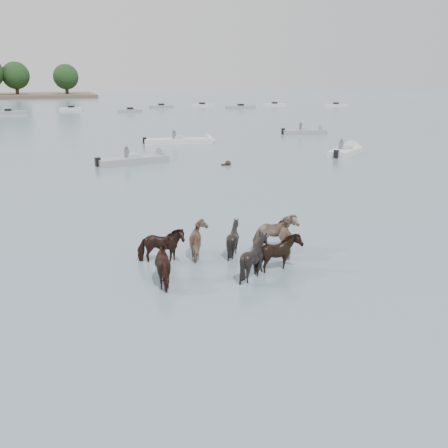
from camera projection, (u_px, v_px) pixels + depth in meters
name	position (u px, v px, depth m)	size (l,w,h in m)	color
ground	(246.00, 275.00, 16.36)	(400.00, 400.00, 0.00)	slate
pony_herd	(233.00, 247.00, 17.23)	(6.27, 3.84, 1.46)	black
swimming_pony	(227.00, 164.00, 36.25)	(0.72, 0.44, 0.44)	black
motorboat_b	(142.00, 160.00, 37.32)	(5.89, 2.71, 1.92)	gray
motorboat_c	(187.00, 141.00, 47.80)	(7.00, 2.88, 1.92)	silver
motorboat_d	(348.00, 151.00, 41.60)	(4.76, 4.33, 1.92)	silver
motorboat_e	(310.00, 132.00, 55.68)	(5.37, 2.66, 1.92)	gray
distant_flotilla	(71.00, 111.00, 87.87)	(107.49, 25.60, 0.93)	silver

